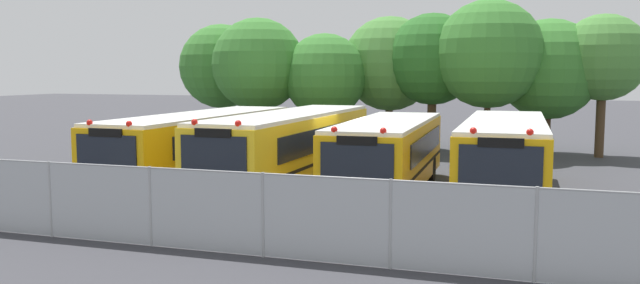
% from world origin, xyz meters
% --- Properties ---
extents(ground_plane, '(160.00, 160.00, 0.00)m').
position_xyz_m(ground_plane, '(0.00, 0.00, 0.00)').
color(ground_plane, '#38383D').
extents(school_bus_0, '(2.78, 11.12, 2.62)m').
position_xyz_m(school_bus_0, '(-5.30, -0.04, 1.38)').
color(school_bus_0, '#EAA80C').
rests_on(school_bus_0, ground_plane).
extents(school_bus_1, '(2.68, 11.27, 2.74)m').
position_xyz_m(school_bus_1, '(-1.72, -0.25, 1.44)').
color(school_bus_1, yellow).
rests_on(school_bus_1, ground_plane).
extents(school_bus_2, '(2.71, 9.29, 2.56)m').
position_xyz_m(school_bus_2, '(1.72, -0.25, 1.35)').
color(school_bus_2, '#EAA80C').
rests_on(school_bus_2, ground_plane).
extents(school_bus_3, '(2.65, 10.11, 2.64)m').
position_xyz_m(school_bus_3, '(5.41, 0.05, 1.39)').
color(school_bus_3, '#EAA80C').
rests_on(school_bus_3, ground_plane).
extents(tree_0, '(4.57, 4.57, 6.61)m').
position_xyz_m(tree_0, '(-10.00, 10.93, 4.25)').
color(tree_0, '#4C3823').
rests_on(tree_0, ground_plane).
extents(tree_1, '(4.82, 4.73, 6.77)m').
position_xyz_m(tree_1, '(-7.41, 9.64, 4.41)').
color(tree_1, '#4C3823').
rests_on(tree_1, ground_plane).
extents(tree_2, '(4.29, 4.26, 5.97)m').
position_xyz_m(tree_2, '(-3.99, 10.31, 3.78)').
color(tree_2, '#4C3823').
rests_on(tree_2, ground_plane).
extents(tree_3, '(4.91, 4.91, 6.90)m').
position_xyz_m(tree_3, '(-0.87, 12.26, 4.55)').
color(tree_3, '#4C3823').
rests_on(tree_3, ground_plane).
extents(tree_4, '(4.55, 4.55, 6.93)m').
position_xyz_m(tree_4, '(1.51, 11.36, 4.71)').
color(tree_4, '#4C3823').
rests_on(tree_4, ground_plane).
extents(tree_5, '(5.11, 5.11, 7.41)m').
position_xyz_m(tree_5, '(4.29, 10.51, 4.93)').
color(tree_5, '#4C3823').
rests_on(tree_5, ground_plane).
extents(tree_6, '(4.84, 4.84, 6.57)m').
position_xyz_m(tree_6, '(6.79, 12.04, 4.13)').
color(tree_6, '#4C3823').
rests_on(tree_6, ground_plane).
extents(tree_7, '(4.04, 4.04, 6.71)m').
position_xyz_m(tree_7, '(9.32, 11.90, 4.81)').
color(tree_7, '#4C3823').
rests_on(tree_7, ground_plane).
extents(chainlink_fence, '(16.83, 0.07, 1.86)m').
position_xyz_m(chainlink_fence, '(0.74, -8.47, 0.97)').
color(chainlink_fence, '#9EA0A3').
rests_on(chainlink_fence, ground_plane).
extents(traffic_cone, '(0.43, 0.43, 0.57)m').
position_xyz_m(traffic_cone, '(2.29, -7.84, 0.29)').
color(traffic_cone, '#EA5914').
rests_on(traffic_cone, ground_plane).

